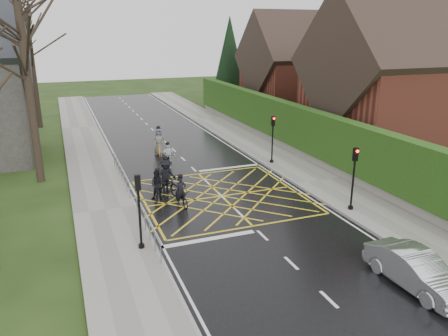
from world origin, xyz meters
TOP-DOWN VIEW (x-y plane):
  - ground at (0.00, 0.00)m, footprint 120.00×120.00m
  - road at (0.00, 0.00)m, footprint 9.00×80.00m
  - sidewalk_right at (6.00, 0.00)m, footprint 3.00×80.00m
  - sidewalk_left at (-6.00, 0.00)m, footprint 3.00×80.00m
  - stone_wall at (7.75, 6.00)m, footprint 0.50×38.00m
  - hedge at (7.75, 6.00)m, footprint 0.90×38.00m
  - house_near at (14.75, 4.00)m, footprint 11.80×9.80m
  - house_far at (14.75, 18.00)m, footprint 9.80×8.80m
  - conifer at (10.75, 26.00)m, footprint 4.60×4.60m
  - tree_near at (-9.00, 6.00)m, footprint 9.24×9.24m
  - tree_mid at (-10.00, 14.00)m, footprint 10.08×10.08m
  - tree_far at (-9.30, 22.00)m, footprint 8.40×8.40m
  - railing_south at (-4.65, -3.50)m, footprint 0.05×5.04m
  - railing_north at (-4.65, 4.00)m, footprint 0.05×6.04m
  - traffic_light_ne at (5.10, 4.20)m, footprint 0.24×0.31m
  - traffic_light_se at (5.10, -4.20)m, footprint 0.24×0.31m
  - traffic_light_sw at (-5.10, -4.50)m, footprint 0.24×0.31m
  - cyclist_rear at (-2.32, -0.47)m, footprint 0.73×1.74m
  - cyclist_back at (-3.23, 0.69)m, footprint 1.11×1.78m
  - cyclist_mid at (-2.58, 1.56)m, footprint 1.50×2.24m
  - cyclist_front at (-1.42, 5.82)m, footprint 0.99×1.79m
  - cyclist_lead at (-1.22, 9.25)m, footprint 1.14×2.21m
  - car at (3.18, -10.37)m, footprint 1.50×3.90m

SIDE VIEW (x-z plane):
  - ground at x=0.00m, z-range 0.00..0.00m
  - road at x=0.00m, z-range 0.00..0.01m
  - sidewalk_right at x=6.00m, z-range 0.00..0.15m
  - sidewalk_left at x=-6.00m, z-range 0.00..0.15m
  - stone_wall at x=7.75m, z-range 0.00..0.70m
  - cyclist_rear at x=-2.32m, z-range -0.29..1.36m
  - car at x=3.18m, z-range 0.00..1.27m
  - cyclist_front at x=-1.42m, z-range -0.23..1.50m
  - cyclist_back at x=-3.23m, z-range -0.21..1.51m
  - cyclist_lead at x=-1.22m, z-range -0.31..1.74m
  - cyclist_mid at x=-2.58m, z-range -0.28..1.79m
  - railing_south at x=-4.65m, z-range 0.27..1.29m
  - railing_north at x=-4.65m, z-range 0.27..1.30m
  - traffic_light_ne at x=5.10m, z-range 0.06..3.27m
  - traffic_light_se at x=5.10m, z-range 0.06..3.27m
  - traffic_light_sw at x=-5.10m, z-range 0.06..3.27m
  - hedge at x=7.75m, z-range 0.70..3.50m
  - house_far at x=14.75m, z-range -0.79..9.51m
  - house_near at x=14.75m, z-range -0.92..10.38m
  - conifer at x=10.75m, z-range -0.01..9.99m
  - tree_far at x=-9.30m, z-range 1.99..12.39m
  - tree_near at x=-9.00m, z-range 2.19..13.63m
  - tree_mid at x=-10.00m, z-range 2.39..14.87m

